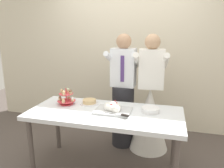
# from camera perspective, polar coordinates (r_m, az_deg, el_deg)

# --- Properties ---
(rear_wall) EXTENTS (5.20, 0.10, 2.90)m
(rear_wall) POSITION_cam_1_polar(r_m,az_deg,el_deg) (3.78, 4.29, 10.16)
(rear_wall) COLOR beige
(rear_wall) RESTS_ON ground_plane
(dessert_table) EXTENTS (1.80, 0.80, 0.78)m
(dessert_table) POSITION_cam_1_polar(r_m,az_deg,el_deg) (2.60, -1.86, -8.75)
(dessert_table) COLOR silver
(dessert_table) RESTS_ON ground_plane
(cupcake_stand) EXTENTS (0.23, 0.23, 0.21)m
(cupcake_stand) POSITION_cam_1_polar(r_m,az_deg,el_deg) (2.85, -11.95, -3.59)
(cupcake_stand) COLOR #D83F4C
(cupcake_stand) RESTS_ON dessert_table
(main_cake_tray) EXTENTS (0.43, 0.33, 0.13)m
(main_cake_tray) POSITION_cam_1_polar(r_m,az_deg,el_deg) (2.55, 0.26, -6.38)
(main_cake_tray) COLOR silver
(main_cake_tray) RESTS_ON dessert_table
(plate_stack) EXTENTS (0.21, 0.21, 0.05)m
(plate_stack) POSITION_cam_1_polar(r_m,az_deg,el_deg) (2.58, 10.10, -6.68)
(plate_stack) COLOR white
(plate_stack) RESTS_ON dessert_table
(round_cake) EXTENTS (0.24, 0.24, 0.06)m
(round_cake) POSITION_cam_1_polar(r_m,az_deg,el_deg) (2.83, -5.97, -4.69)
(round_cake) COLOR white
(round_cake) RESTS_ON dessert_table
(person_groom) EXTENTS (0.48, 0.51, 1.66)m
(person_groom) POSITION_cam_1_polar(r_m,az_deg,el_deg) (3.17, 2.94, -3.57)
(person_groom) COLOR #232328
(person_groom) RESTS_ON ground_plane
(person_bride) EXTENTS (0.56, 0.56, 1.66)m
(person_bride) POSITION_cam_1_polar(r_m,az_deg,el_deg) (3.17, 9.83, -6.96)
(person_bride) COLOR white
(person_bride) RESTS_ON ground_plane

